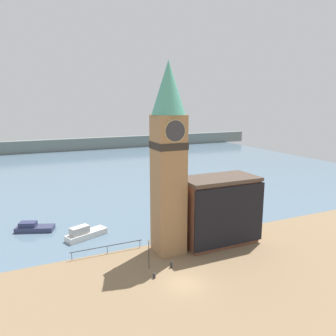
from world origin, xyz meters
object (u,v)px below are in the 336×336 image
lamp_post (149,248)px  mooring_bollard_near (171,264)px  mooring_bollard_far (154,275)px  clock_tower (169,155)px  pier_building (219,210)px  boat_far (33,228)px  boat_near (85,233)px

lamp_post → mooring_bollard_near: bearing=-18.3°
mooring_bollard_far → lamp_post: lamp_post is taller
clock_tower → lamp_post: (-4.18, -3.45, -10.64)m
clock_tower → pier_building: bearing=-2.0°
clock_tower → boat_far: bearing=137.2°
clock_tower → boat_near: clock_tower is taller
clock_tower → mooring_bollard_far: 14.81m
boat_near → lamp_post: (5.41, -12.53, 1.91)m
clock_tower → pier_building: clock_tower is taller
boat_far → mooring_bollard_far: 24.11m
pier_building → mooring_bollard_far: bearing=-156.0°
clock_tower → mooring_bollard_near: bearing=-110.2°
pier_building → mooring_bollard_near: size_ratio=13.03×
mooring_bollard_near → mooring_bollard_far: mooring_bollard_near is taller
boat_near → mooring_bollard_far: (5.16, -14.80, -0.38)m
clock_tower → mooring_bollard_near: clock_tower is taller
clock_tower → boat_near: 18.21m
clock_tower → lamp_post: clock_tower is taller
pier_building → boat_near: size_ratio=1.68×
pier_building → lamp_post: pier_building is taller
mooring_bollard_near → lamp_post: 3.49m
clock_tower → lamp_post: bearing=-140.4°
boat_far → lamp_post: 22.40m
mooring_bollard_near → boat_near: bearing=120.9°
boat_far → pier_building: bearing=-11.9°
mooring_bollard_near → lamp_post: lamp_post is taller
pier_building → boat_far: size_ratio=1.79×
lamp_post → boat_far: bearing=123.3°
clock_tower → mooring_bollard_near: size_ratio=29.76×
boat_near → mooring_bollard_far: bearing=-92.3°
mooring_bollard_far → clock_tower: bearing=52.3°
boat_near → lamp_post: lamp_post is taller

